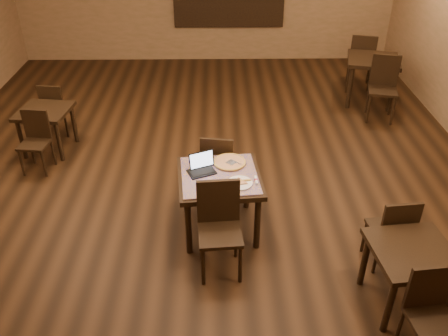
{
  "coord_description": "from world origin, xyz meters",
  "views": [
    {
      "loc": [
        0.24,
        -5.33,
        3.67
      ],
      "look_at": [
        0.31,
        -0.91,
        0.85
      ],
      "focal_mm": 38.0,
      "sensor_mm": 36.0,
      "label": 1
    }
  ],
  "objects_px": {
    "other_table_a": "(372,66)",
    "other_table_b": "(45,117)",
    "chair_main_near": "(219,222)",
    "other_table_a_chair_near": "(383,84)",
    "other_table_b_chair_near": "(36,137)",
    "laptop": "(202,166)",
    "other_table_c": "(411,260)",
    "tiled_table": "(219,182)",
    "other_table_a_chair_far": "(361,58)",
    "other_table_c_chair_near": "(430,309)",
    "other_table_b_chair_far": "(55,106)",
    "pizza_pan": "(230,163)",
    "other_table_c_chair_far": "(393,229)",
    "chair_main_far": "(218,163)"
  },
  "relations": [
    {
      "from": "other_table_a_chair_far",
      "to": "other_table_c_chair_far",
      "type": "distance_m",
      "value": 4.97
    },
    {
      "from": "laptop",
      "to": "other_table_c_chair_near",
      "type": "height_order",
      "value": "laptop"
    },
    {
      "from": "other_table_a_chair_far",
      "to": "other_table_c_chair_near",
      "type": "relative_size",
      "value": 1.18
    },
    {
      "from": "other_table_c",
      "to": "other_table_c_chair_near",
      "type": "height_order",
      "value": "other_table_c_chair_near"
    },
    {
      "from": "tiled_table",
      "to": "other_table_a_chair_far",
      "type": "distance_m",
      "value": 5.02
    },
    {
      "from": "pizza_pan",
      "to": "laptop",
      "type": "bearing_deg",
      "value": -156.0
    },
    {
      "from": "tiled_table",
      "to": "pizza_pan",
      "type": "relative_size",
      "value": 2.99
    },
    {
      "from": "laptop",
      "to": "pizza_pan",
      "type": "bearing_deg",
      "value": 0.09
    },
    {
      "from": "chair_main_far",
      "to": "other_table_b_chair_far",
      "type": "xyz_separation_m",
      "value": [
        -2.55,
        1.8,
        -0.04
      ]
    },
    {
      "from": "other_table_a_chair_near",
      "to": "other_table_b_chair_near",
      "type": "distance_m",
      "value": 5.54
    },
    {
      "from": "tiled_table",
      "to": "other_table_b",
      "type": "xyz_separation_m",
      "value": [
        -2.56,
        1.91,
        -0.1
      ]
    },
    {
      "from": "other_table_c_chair_far",
      "to": "other_table_a_chair_near",
      "type": "bearing_deg",
      "value": -111.28
    },
    {
      "from": "chair_main_far",
      "to": "other_table_c_chair_near",
      "type": "distance_m",
      "value": 2.93
    },
    {
      "from": "other_table_a_chair_far",
      "to": "other_table_c",
      "type": "relative_size",
      "value": 1.3
    },
    {
      "from": "other_table_b_chair_near",
      "to": "other_table_c_chair_near",
      "type": "distance_m",
      "value": 5.33
    },
    {
      "from": "chair_main_near",
      "to": "other_table_a_chair_near",
      "type": "bearing_deg",
      "value": 47.82
    },
    {
      "from": "other_table_b",
      "to": "other_table_c_chair_near",
      "type": "distance_m",
      "value": 5.64
    },
    {
      "from": "other_table_b_chair_near",
      "to": "other_table_c",
      "type": "relative_size",
      "value": 1.06
    },
    {
      "from": "chair_main_near",
      "to": "other_table_b_chair_far",
      "type": "distance_m",
      "value": 3.97
    },
    {
      "from": "other_table_a",
      "to": "other_table_b_chair_far",
      "type": "bearing_deg",
      "value": -154.44
    },
    {
      "from": "chair_main_near",
      "to": "other_table_c",
      "type": "distance_m",
      "value": 1.88
    },
    {
      "from": "other_table_a",
      "to": "other_table_b",
      "type": "bearing_deg",
      "value": -149.33
    },
    {
      "from": "laptop",
      "to": "other_table_a",
      "type": "bearing_deg",
      "value": 26.03
    },
    {
      "from": "pizza_pan",
      "to": "other_table_a_chair_near",
      "type": "distance_m",
      "value": 3.81
    },
    {
      "from": "other_table_b_chair_near",
      "to": "other_table_b_chair_far",
      "type": "height_order",
      "value": "same"
    },
    {
      "from": "pizza_pan",
      "to": "other_table_c_chair_near",
      "type": "height_order",
      "value": "other_table_c_chair_near"
    },
    {
      "from": "chair_main_near",
      "to": "other_table_a_chair_near",
      "type": "xyz_separation_m",
      "value": [
        2.77,
        3.59,
        0.02
      ]
    },
    {
      "from": "other_table_a_chair_near",
      "to": "other_table_c_chair_far",
      "type": "bearing_deg",
      "value": -91.96
    },
    {
      "from": "other_table_b_chair_near",
      "to": "other_table_c_chair_near",
      "type": "xyz_separation_m",
      "value": [
        4.32,
        -3.11,
        0.02
      ]
    },
    {
      "from": "pizza_pan",
      "to": "other_table_b_chair_near",
      "type": "relative_size",
      "value": 0.39
    },
    {
      "from": "tiled_table",
      "to": "other_table_a_chair_near",
      "type": "relative_size",
      "value": 0.94
    },
    {
      "from": "other_table_b_chair_far",
      "to": "other_table_c",
      "type": "height_order",
      "value": "other_table_b_chair_far"
    },
    {
      "from": "other_table_a_chair_near",
      "to": "other_table_c",
      "type": "height_order",
      "value": "other_table_a_chair_near"
    },
    {
      "from": "chair_main_near",
      "to": "other_table_b",
      "type": "relative_size",
      "value": 1.28
    },
    {
      "from": "chair_main_near",
      "to": "laptop",
      "type": "height_order",
      "value": "chair_main_near"
    },
    {
      "from": "tiled_table",
      "to": "chair_main_far",
      "type": "xyz_separation_m",
      "value": [
        -0.01,
        0.62,
        -0.13
      ]
    },
    {
      "from": "other_table_a_chair_near",
      "to": "other_table_c_chair_far",
      "type": "height_order",
      "value": "other_table_a_chair_near"
    },
    {
      "from": "other_table_c",
      "to": "laptop",
      "type": "bearing_deg",
      "value": 140.85
    },
    {
      "from": "tiled_table",
      "to": "other_table_a_chair_far",
      "type": "relative_size",
      "value": 0.94
    },
    {
      "from": "pizza_pan",
      "to": "other_table_a",
      "type": "height_order",
      "value": "other_table_a"
    },
    {
      "from": "chair_main_far",
      "to": "other_table_b",
      "type": "height_order",
      "value": "chair_main_far"
    },
    {
      "from": "other_table_b_chair_far",
      "to": "other_table_c",
      "type": "xyz_separation_m",
      "value": [
        4.35,
        -3.6,
        0.09
      ]
    },
    {
      "from": "other_table_a",
      "to": "other_table_b",
      "type": "distance_m",
      "value": 5.56
    },
    {
      "from": "tiled_table",
      "to": "other_table_a",
      "type": "height_order",
      "value": "other_table_a"
    },
    {
      "from": "chair_main_far",
      "to": "other_table_c",
      "type": "xyz_separation_m",
      "value": [
        1.8,
        -1.8,
        0.05
      ]
    },
    {
      "from": "tiled_table",
      "to": "other_table_c",
      "type": "height_order",
      "value": "tiled_table"
    },
    {
      "from": "other_table_a",
      "to": "other_table_b_chair_near",
      "type": "relative_size",
      "value": 1.21
    },
    {
      "from": "other_table_a_chair_far",
      "to": "chair_main_near",
      "type": "bearing_deg",
      "value": 73.56
    },
    {
      "from": "other_table_a",
      "to": "other_table_a_chair_near",
      "type": "relative_size",
      "value": 0.99
    },
    {
      "from": "other_table_b",
      "to": "other_table_c_chair_near",
      "type": "height_order",
      "value": "other_table_c_chair_near"
    }
  ]
}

